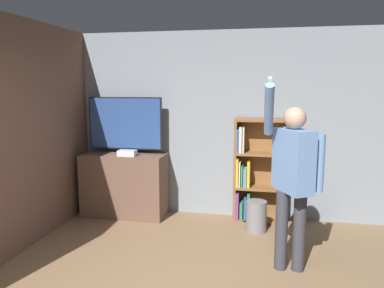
{
  "coord_description": "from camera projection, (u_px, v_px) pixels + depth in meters",
  "views": [
    {
      "loc": [
        0.75,
        -2.39,
        1.93
      ],
      "look_at": [
        -0.13,
        2.02,
        1.22
      ],
      "focal_mm": 35.0,
      "sensor_mm": 36.0,
      "label": 1
    }
  ],
  "objects": [
    {
      "name": "wall_back",
      "position": [
        214.0,
        125.0,
        5.49
      ],
      "size": [
        6.02,
        0.06,
        2.7
      ],
      "color": "gray",
      "rests_on": "ground_plane"
    },
    {
      "name": "wall_side_brick",
      "position": [
        25.0,
        135.0,
        4.4
      ],
      "size": [
        0.06,
        4.6,
        2.7
      ],
      "color": "brown",
      "rests_on": "ground_plane"
    },
    {
      "name": "tv_ledge",
      "position": [
        125.0,
        185.0,
        5.56
      ],
      "size": [
        1.22,
        0.52,
        0.93
      ],
      "color": "brown",
      "rests_on": "ground_plane"
    },
    {
      "name": "television",
      "position": [
        125.0,
        124.0,
        5.51
      ],
      "size": [
        1.12,
        0.22,
        0.83
      ],
      "color": "black",
      "rests_on": "tv_ledge"
    },
    {
      "name": "game_console",
      "position": [
        127.0,
        153.0,
        5.36
      ],
      "size": [
        0.26,
        0.16,
        0.08
      ],
      "color": "white",
      "rests_on": "tv_ledge"
    },
    {
      "name": "bookshelf",
      "position": [
        255.0,
        173.0,
        5.29
      ],
      "size": [
        0.74,
        0.28,
        1.47
      ],
      "color": "brown",
      "rests_on": "ground_plane"
    },
    {
      "name": "person",
      "position": [
        293.0,
        173.0,
        3.8
      ],
      "size": [
        0.6,
        0.58,
        2.01
      ],
      "rotation": [
        0.0,
        0.0,
        -1.04
      ],
      "color": "#383842",
      "rests_on": "ground_plane"
    },
    {
      "name": "waste_bin",
      "position": [
        256.0,
        216.0,
        4.96
      ],
      "size": [
        0.27,
        0.27,
        0.42
      ],
      "color": "gray",
      "rests_on": "ground_plane"
    }
  ]
}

